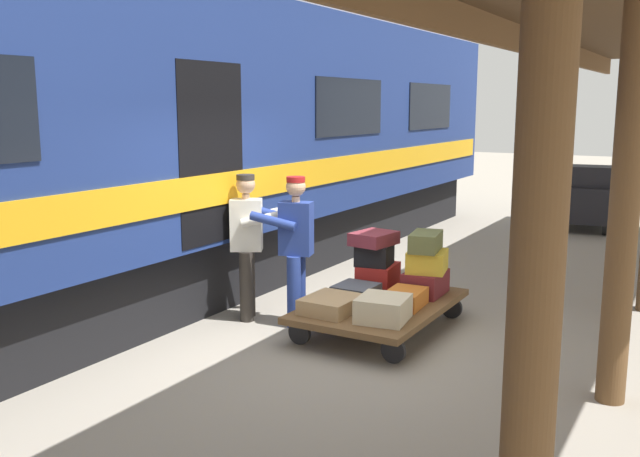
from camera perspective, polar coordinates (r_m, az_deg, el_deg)
The scene contains 17 objects.
ground_plane at distance 7.21m, azimuth 3.65°, elevation -10.09°, with size 60.00×60.00×0.00m, color gray.
platform_canopy at distance 6.16m, azimuth 24.21°, elevation 16.48°, with size 3.20×19.12×3.56m.
train_car at distance 8.82m, azimuth -16.51°, elevation 6.95°, with size 3.02×18.73×4.00m.
luggage_cart at distance 7.80m, azimuth 4.96°, elevation -6.38°, with size 1.34×2.09×0.32m.
suitcase_red_plastic at distance 8.37m, azimuth 4.78°, elevation -3.89°, with size 0.41×0.52×0.28m, color #AD231E.
suitcase_tan_vintage at distance 7.40m, azimuth 0.93°, elevation -6.23°, with size 0.51×0.60×0.16m, color tan.
suitcase_orange_carryall at distance 7.64m, azimuth 7.03°, elevation -5.70°, with size 0.37×0.51×0.18m, color #CC6B23.
suitcase_cream_canvas at distance 7.13m, azimuth 5.21°, elevation -6.56°, with size 0.49×0.51×0.25m, color beige.
suitcase_slate_roller at distance 7.89m, azimuth 2.98°, elevation -5.20°, with size 0.43×0.46×0.16m, color #4C515B.
suitcase_maroon_trunk at distance 8.14m, azimuth 8.64°, elevation -4.42°, with size 0.40×0.57×0.27m, color maroon.
suitcase_yellow_case at distance 8.09m, azimuth 8.78°, elevation -2.65°, with size 0.43×0.47×0.24m, color gold.
suitcase_black_hardshell at distance 8.29m, azimuth 4.48°, elevation -2.13°, with size 0.39×0.40×0.25m, color black.
suitcase_burgundy_valise at distance 8.22m, azimuth 4.44°, elevation -0.82°, with size 0.41×0.52×0.15m, color maroon.
suitcase_olive_duffel at distance 8.04m, azimuth 8.66°, elevation -1.06°, with size 0.31×0.55×0.21m, color brown.
porter_in_overalls at distance 7.83m, azimuth -2.11°, elevation -1.39°, with size 0.73×0.55×1.70m.
porter_by_door at distance 8.09m, azimuth -5.90°, elevation -1.06°, with size 0.74×0.63×1.70m.
baggage_tug at distance 14.98m, azimuth 21.17°, elevation 2.33°, with size 1.30×1.82×1.30m.
Camera 1 is at (-2.99, 6.06, 2.49)m, focal length 39.02 mm.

